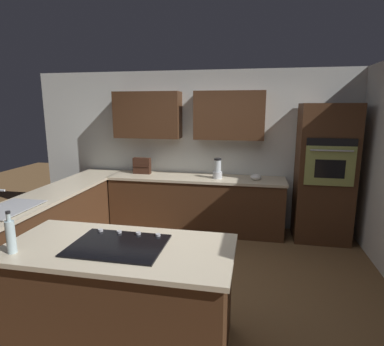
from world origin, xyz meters
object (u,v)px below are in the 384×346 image
at_px(oil_bottle, 11,236).
at_px(mixing_bowl, 256,177).
at_px(sink_unit, 8,208).
at_px(blender, 218,170).
at_px(wall_oven, 324,174).
at_px(cooktop, 118,245).
at_px(spice_rack, 142,166).

bearing_deg(oil_bottle, mixing_bowl, -122.32).
bearing_deg(mixing_bowl, sink_unit, 37.09).
distance_m(blender, oil_bottle, 3.19).
xyz_separation_m(wall_oven, oil_bottle, (2.86, 2.96, 0.00)).
bearing_deg(cooktop, wall_oven, -128.05).
relative_size(mixing_bowl, oil_bottle, 0.50).
relative_size(wall_oven, spice_rack, 7.02).
bearing_deg(wall_oven, blender, 0.99).
xyz_separation_m(blender, mixing_bowl, (-0.60, 0.00, -0.09)).
distance_m(wall_oven, mixing_bowl, 1.00).
bearing_deg(spice_rack, cooktop, 106.08).
bearing_deg(sink_unit, wall_oven, -150.84).
bearing_deg(sink_unit, mixing_bowl, -142.91).
relative_size(cooktop, oil_bottle, 2.24).
height_order(blender, spice_rack, blender).
bearing_deg(spice_rack, oil_bottle, 90.78).
distance_m(wall_oven, cooktop, 3.41).
bearing_deg(mixing_bowl, spice_rack, -3.36).
bearing_deg(wall_oven, sink_unit, 29.16).
distance_m(wall_oven, blender, 1.60).
bearing_deg(wall_oven, spice_rack, -1.66).
height_order(cooktop, oil_bottle, oil_bottle).
height_order(cooktop, spice_rack, spice_rack).
height_order(wall_oven, mixing_bowl, wall_oven).
relative_size(blender, spice_rack, 1.09).
distance_m(mixing_bowl, oil_bottle, 3.48).
height_order(wall_oven, blender, wall_oven).
distance_m(spice_rack, oil_bottle, 3.05).
distance_m(wall_oven, spice_rack, 2.90).
bearing_deg(oil_bottle, spice_rack, -89.22).
distance_m(sink_unit, mixing_bowl, 3.36).
bearing_deg(sink_unit, oil_bottle, 131.97).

